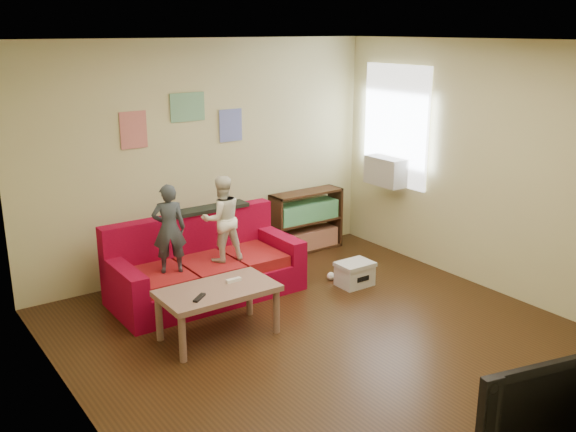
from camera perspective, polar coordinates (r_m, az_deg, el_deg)
room_shell at (r=5.52m, az=4.75°, el=1.06°), size 4.52×5.02×2.72m
sofa at (r=7.01m, az=-7.50°, el=-4.69°), size 2.02×0.93×0.89m
child_a at (r=6.50m, az=-10.53°, el=-1.12°), size 0.39×0.32×0.91m
child_b at (r=6.75m, az=-5.90°, el=-0.24°), size 0.49×0.40×0.92m
coffee_table at (r=6.03m, az=-6.26°, el=-7.00°), size 1.09×0.60×0.49m
remote at (r=5.80m, az=-7.89°, el=-7.20°), size 0.17×0.15×0.02m
game_controller at (r=6.13m, az=-4.87°, el=-5.70°), size 0.15×0.04×0.03m
bookshelf at (r=8.33m, az=1.62°, el=-0.73°), size 0.99×0.30×0.79m
window at (r=8.13m, az=9.55°, el=7.93°), size 0.04×1.08×1.48m
ac_unit at (r=8.14m, az=8.76°, el=3.97°), size 0.28×0.55×0.35m
artwork_left at (r=7.14m, az=-13.57°, el=7.44°), size 0.30×0.01×0.40m
artwork_center at (r=7.37m, az=-8.92°, el=9.54°), size 0.42×0.01×0.32m
artwork_right at (r=7.66m, az=-5.12°, el=8.03°), size 0.30×0.01×0.38m
file_box at (r=7.30m, az=5.95°, el=-5.11°), size 0.40×0.30×0.27m
television at (r=4.17m, az=21.78°, el=-14.92°), size 1.11×0.39×0.64m
tissue at (r=7.46m, az=3.84°, el=-5.35°), size 0.10×0.10×0.09m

